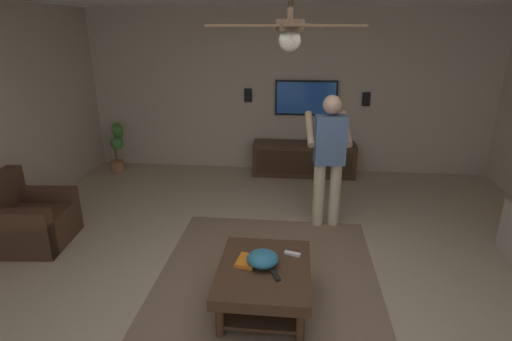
# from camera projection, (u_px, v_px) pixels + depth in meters

# --- Properties ---
(ground_plane) EXTENTS (8.44, 8.44, 0.00)m
(ground_plane) POSITION_uv_depth(u_px,v_px,m) (274.00, 289.00, 3.86)
(ground_plane) COLOR tan
(wall_back_tv) EXTENTS (0.10, 6.93, 2.68)m
(wall_back_tv) POSITION_uv_depth(u_px,v_px,m) (288.00, 92.00, 6.76)
(wall_back_tv) COLOR #BCA893
(wall_back_tv) RESTS_ON ground
(area_rug) EXTENTS (2.98, 2.18, 0.01)m
(area_rug) POSITION_uv_depth(u_px,v_px,m) (266.00, 291.00, 3.81)
(area_rug) COLOR #7A604C
(area_rug) RESTS_ON ground
(armchair) EXTENTS (0.87, 0.88, 0.82)m
(armchair) POSITION_uv_depth(u_px,v_px,m) (28.00, 221.00, 4.59)
(armchair) COLOR #472D1E
(armchair) RESTS_ON ground
(coffee_table) EXTENTS (1.00, 0.80, 0.40)m
(coffee_table) POSITION_uv_depth(u_px,v_px,m) (264.00, 278.00, 3.53)
(coffee_table) COLOR #422B1C
(coffee_table) RESTS_ON ground
(media_console) EXTENTS (0.45, 1.70, 0.55)m
(media_console) POSITION_uv_depth(u_px,v_px,m) (304.00, 159.00, 6.77)
(media_console) COLOR #422B1C
(media_console) RESTS_ON ground
(tv) EXTENTS (0.05, 1.02, 0.58)m
(tv) POSITION_uv_depth(u_px,v_px,m) (306.00, 98.00, 6.67)
(tv) COLOR black
(person_standing) EXTENTS (0.57, 0.57, 1.64)m
(person_standing) POSITION_uv_depth(u_px,v_px,m) (329.00, 154.00, 4.83)
(person_standing) COLOR #C6B793
(person_standing) RESTS_ON ground
(potted_plant_short) EXTENTS (0.31, 0.29, 0.84)m
(potted_plant_short) POSITION_uv_depth(u_px,v_px,m) (117.00, 144.00, 6.87)
(potted_plant_short) COLOR #9E6B4C
(potted_plant_short) RESTS_ON ground
(bowl) EXTENTS (0.28, 0.28, 0.13)m
(bowl) POSITION_uv_depth(u_px,v_px,m) (263.00, 259.00, 3.51)
(bowl) COLOR teal
(bowl) RESTS_ON coffee_table
(remote_white) EXTENTS (0.08, 0.16, 0.02)m
(remote_white) POSITION_uv_depth(u_px,v_px,m) (292.00, 254.00, 3.68)
(remote_white) COLOR white
(remote_white) RESTS_ON coffee_table
(remote_black) EXTENTS (0.16, 0.10, 0.02)m
(remote_black) POSITION_uv_depth(u_px,v_px,m) (276.00, 275.00, 3.36)
(remote_black) COLOR black
(remote_black) RESTS_ON coffee_table
(book) EXTENTS (0.24, 0.19, 0.04)m
(book) POSITION_uv_depth(u_px,v_px,m) (247.00, 261.00, 3.56)
(book) COLOR orange
(book) RESTS_ON coffee_table
(vase_round) EXTENTS (0.22, 0.22, 0.22)m
(vase_round) POSITION_uv_depth(u_px,v_px,m) (324.00, 138.00, 6.58)
(vase_round) COLOR teal
(vase_round) RESTS_ON media_console
(wall_speaker_left) EXTENTS (0.06, 0.12, 0.22)m
(wall_speaker_left) POSITION_uv_depth(u_px,v_px,m) (366.00, 99.00, 6.58)
(wall_speaker_left) COLOR black
(wall_speaker_right) EXTENTS (0.06, 0.12, 0.22)m
(wall_speaker_right) POSITION_uv_depth(u_px,v_px,m) (248.00, 95.00, 6.76)
(wall_speaker_right) COLOR black
(ceiling_fan) EXTENTS (1.21, 1.17, 0.46)m
(ceiling_fan) POSITION_uv_depth(u_px,v_px,m) (290.00, 30.00, 2.86)
(ceiling_fan) COLOR #4C3828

